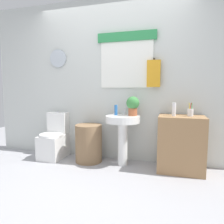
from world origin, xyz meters
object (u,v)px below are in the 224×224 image
at_px(toilet, 55,140).
at_px(lotion_bottle, 174,109).
at_px(wooden_cabinet, 181,144).
at_px(potted_plant, 133,105).
at_px(soap_bottle, 116,110).
at_px(pedestal_sink, 123,128).
at_px(laundry_hamper, 89,143).
at_px(toothbrush_cup, 190,112).

relative_size(toilet, lotion_bottle, 4.15).
relative_size(toilet, wooden_cabinet, 0.98).
distance_m(toilet, potted_plant, 1.48).
xyz_separation_m(toilet, lotion_bottle, (1.93, -0.08, 0.59)).
height_order(soap_bottle, potted_plant, potted_plant).
xyz_separation_m(pedestal_sink, wooden_cabinet, (0.84, 0.00, -0.18)).
bearing_deg(laundry_hamper, lotion_bottle, -1.78).
height_order(pedestal_sink, toothbrush_cup, toothbrush_cup).
distance_m(wooden_cabinet, potted_plant, 0.88).
xyz_separation_m(pedestal_sink, potted_plant, (0.14, 0.06, 0.35)).
distance_m(pedestal_sink, toothbrush_cup, 0.99).
bearing_deg(pedestal_sink, potted_plant, 23.20).
xyz_separation_m(soap_bottle, lotion_bottle, (0.85, -0.09, 0.04)).
height_order(pedestal_sink, lotion_bottle, lotion_bottle).
xyz_separation_m(pedestal_sink, toothbrush_cup, (0.95, 0.02, 0.27)).
bearing_deg(toilet, laundry_hamper, -3.22).
relative_size(toilet, pedestal_sink, 1.02).
relative_size(toilet, toothbrush_cup, 4.19).
height_order(laundry_hamper, pedestal_sink, pedestal_sink).
distance_m(pedestal_sink, lotion_bottle, 0.79).
relative_size(toilet, potted_plant, 2.68).
xyz_separation_m(laundry_hamper, toothbrush_cup, (1.51, 0.02, 0.54)).
relative_size(laundry_hamper, potted_plant, 2.06).
bearing_deg(pedestal_sink, laundry_hamper, 180.00).
bearing_deg(wooden_cabinet, soap_bottle, 177.02).
relative_size(wooden_cabinet, soap_bottle, 5.03).
distance_m(laundry_hamper, toothbrush_cup, 1.60).
height_order(pedestal_sink, soap_bottle, soap_bottle).
bearing_deg(lotion_bottle, potted_plant, 170.41).
height_order(laundry_hamper, toothbrush_cup, toothbrush_cup).
distance_m(laundry_hamper, pedestal_sink, 0.62).
relative_size(wooden_cabinet, potted_plant, 2.73).
bearing_deg(lotion_bottle, laundry_hamper, 178.22).
distance_m(pedestal_sink, potted_plant, 0.38).
height_order(laundry_hamper, lotion_bottle, lotion_bottle).
distance_m(wooden_cabinet, toothbrush_cup, 0.46).
relative_size(toilet, laundry_hamper, 1.30).
relative_size(potted_plant, lotion_bottle, 1.54).
bearing_deg(wooden_cabinet, pedestal_sink, 180.00).
bearing_deg(pedestal_sink, toothbrush_cup, 1.20).
distance_m(toilet, wooden_cabinet, 2.04).
distance_m(wooden_cabinet, lotion_bottle, 0.50).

